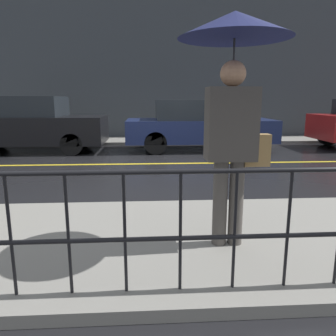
{
  "coord_description": "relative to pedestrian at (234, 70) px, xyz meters",
  "views": [
    {
      "loc": [
        -0.03,
        -7.64,
        1.5
      ],
      "look_at": [
        0.33,
        -1.93,
        0.3
      ],
      "focal_mm": 35.0,
      "sensor_mm": 36.0,
      "label": 1
    }
  ],
  "objects": [
    {
      "name": "railing_foreground",
      "position": [
        -0.75,
        -0.77,
        -1.07
      ],
      "size": [
        12.0,
        0.04,
        0.92
      ],
      "color": "black",
      "rests_on": "sidewalk_near"
    },
    {
      "name": "car_navy",
      "position": [
        0.74,
        6.79,
        -1.0
      ],
      "size": [
        4.35,
        1.74,
        1.48
      ],
      "color": "#19234C",
      "rests_on": "ground_plane"
    },
    {
      "name": "ground_plane",
      "position": [
        -0.75,
        4.66,
        -1.76
      ],
      "size": [
        80.0,
        80.0,
        0.0
      ],
      "primitive_type": "plane",
      "color": "black"
    },
    {
      "name": "sidewalk_far",
      "position": [
        -0.75,
        8.74,
        -1.7
      ],
      "size": [
        28.0,
        1.7,
        0.1
      ],
      "color": "gray",
      "rests_on": "ground_plane"
    },
    {
      "name": "car_black",
      "position": [
        -4.2,
        6.79,
        -0.96
      ],
      "size": [
        4.26,
        1.82,
        1.59
      ],
      "color": "black",
      "rests_on": "ground_plane"
    },
    {
      "name": "building_storefront",
      "position": [
        -0.75,
        9.74,
        1.09
      ],
      "size": [
        28.0,
        0.3,
        5.7
      ],
      "color": "#383D42",
      "rests_on": "ground_plane"
    },
    {
      "name": "pedestrian",
      "position": [
        0.0,
        0.0,
        0.0
      ],
      "size": [
        1.0,
        1.0,
        2.14
      ],
      "color": "#4C4742",
      "rests_on": "sidewalk_near"
    },
    {
      "name": "lane_marking",
      "position": [
        -0.75,
        4.66,
        -1.75
      ],
      "size": [
        25.2,
        0.12,
        0.01
      ],
      "color": "gold",
      "rests_on": "ground_plane"
    },
    {
      "name": "sidewalk_near",
      "position": [
        -0.75,
        0.2,
        -1.7
      ],
      "size": [
        28.0,
        2.44,
        0.1
      ],
      "color": "gray",
      "rests_on": "ground_plane"
    }
  ]
}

